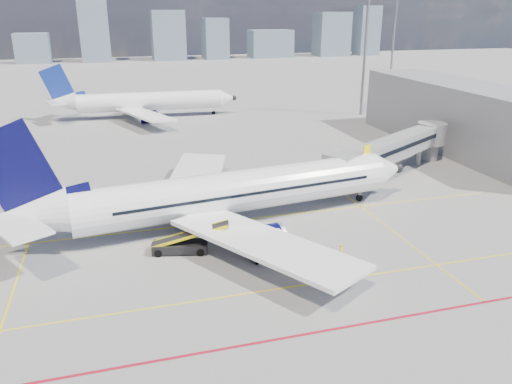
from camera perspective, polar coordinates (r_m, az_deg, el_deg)
The scene contains 13 objects.
ground at distance 44.55m, azimuth 0.36°, elevation -7.15°, with size 420.00×420.00×0.00m, color gray.
apron_markings at distance 41.11m, azimuth 1.12°, elevation -9.64°, with size 90.00×35.12×0.01m.
jet_bridge at distance 67.05m, azimuth 15.85°, elevation 4.91°, with size 23.55×15.78×6.30m.
terminal_block at distance 83.35m, azimuth 22.48°, elevation 7.90°, with size 10.00×42.00×10.00m.
floodlight_mast_ne at distance 105.44m, azimuth 12.38°, elevation 15.90°, with size 3.20×0.61×25.45m.
floodlight_mast_far at distance 149.12m, azimuth 15.48°, elevation 16.74°, with size 3.20×0.61×25.45m.
distant_skyline at distance 228.37m, azimuth -18.32°, elevation 16.48°, with size 242.89×14.64×26.02m.
main_aircraft at distance 49.54m, azimuth -3.93°, elevation -0.26°, with size 43.37×37.68×12.70m.
second_aircraft at distance 103.68m, azimuth -12.88°, elevation 10.02°, with size 37.83×32.95×11.04m.
baggage_tug at distance 44.06m, azimuth 1.13°, elevation -6.36°, with size 2.65×2.14×1.62m.
cargo_dolly at distance 43.65m, azimuth 1.24°, elevation -6.11°, with size 4.06×2.63×2.06m.
belt_loader at distance 45.12m, azimuth -8.47°, elevation -5.98°, with size 7.05×3.02×2.83m.
ramp_worker at distance 43.89m, azimuth 9.68°, elevation -6.79°, with size 0.56×0.37×1.53m, color yellow.
Camera 1 is at (-11.14, -38.04, 20.34)m, focal length 35.00 mm.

